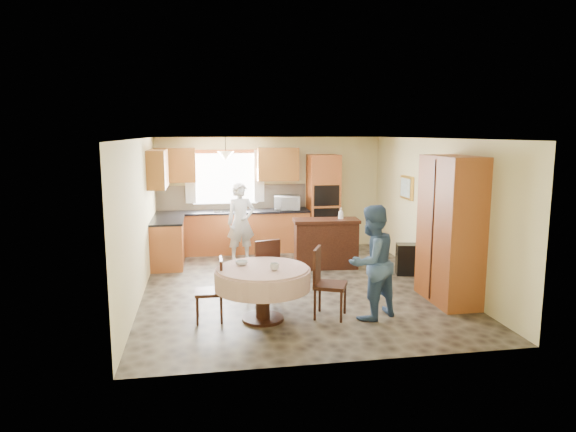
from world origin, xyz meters
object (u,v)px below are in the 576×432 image
(person_sink, at_px, (241,222))
(chair_right, at_px, (325,279))
(dining_table, at_px, (263,279))
(chair_left, at_px, (214,286))
(chair_back, at_px, (265,267))
(oven_tower, at_px, (323,202))
(person_dining, at_px, (371,262))
(cupboard, at_px, (451,230))
(sideboard, at_px, (326,245))

(person_sink, bearing_deg, chair_right, -86.53)
(dining_table, distance_m, person_sink, 3.43)
(chair_left, distance_m, chair_back, 1.08)
(chair_back, bearing_deg, person_sink, -101.19)
(chair_back, distance_m, person_sink, 2.60)
(chair_back, bearing_deg, oven_tower, -132.09)
(chair_back, distance_m, person_dining, 1.72)
(person_dining, bearing_deg, chair_left, -35.05)
(oven_tower, distance_m, dining_table, 4.62)
(oven_tower, xyz_separation_m, chair_back, (-1.73, -3.36, -0.52))
(chair_right, bearing_deg, chair_back, 65.38)
(chair_left, xyz_separation_m, chair_back, (0.80, 0.73, 0.05))
(cupboard, distance_m, chair_back, 2.90)
(sideboard, relative_size, person_dining, 0.78)
(sideboard, bearing_deg, person_dining, -86.37)
(cupboard, xyz_separation_m, chair_left, (-3.60, -0.23, -0.64))
(cupboard, relative_size, chair_left, 2.55)
(chair_right, relative_size, person_sink, 0.62)
(chair_left, xyz_separation_m, person_sink, (0.64, 3.31, 0.31))
(cupboard, bearing_deg, chair_right, -170.53)
(person_dining, bearing_deg, cupboard, 171.40)
(dining_table, height_order, chair_left, chair_left)
(oven_tower, height_order, person_dining, oven_tower)
(oven_tower, xyz_separation_m, person_dining, (-0.36, -4.36, -0.25))
(sideboard, xyz_separation_m, chair_left, (-2.21, -2.51, 0.04))
(dining_table, height_order, chair_right, chair_right)
(dining_table, xyz_separation_m, chair_back, (0.14, 0.83, -0.05))
(cupboard, relative_size, person_dining, 1.40)
(chair_left, relative_size, person_sink, 0.55)
(sideboard, relative_size, chair_back, 1.28)
(chair_left, bearing_deg, person_sink, 170.05)
(dining_table, relative_size, chair_right, 1.33)
(oven_tower, bearing_deg, chair_back, -117.24)
(person_dining, bearing_deg, oven_tower, -122.71)
(sideboard, bearing_deg, person_sink, 157.37)
(cupboard, relative_size, person_sink, 1.41)
(chair_left, relative_size, chair_back, 0.90)
(oven_tower, height_order, chair_back, oven_tower)
(dining_table, distance_m, chair_right, 0.88)
(person_sink, bearing_deg, chair_left, -112.31)
(person_sink, bearing_deg, dining_table, -100.96)
(cupboard, relative_size, dining_table, 1.70)
(dining_table, height_order, person_dining, person_dining)
(chair_right, xyz_separation_m, person_sink, (-0.91, 3.42, 0.25))
(chair_back, xyz_separation_m, person_dining, (1.37, -1.00, 0.26))
(person_sink, bearing_deg, cupboard, -57.49)
(cupboard, height_order, chair_right, cupboard)
(cupboard, height_order, person_sink, cupboard)
(chair_left, xyz_separation_m, person_dining, (2.18, -0.27, 0.32))
(sideboard, relative_size, person_sink, 0.78)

